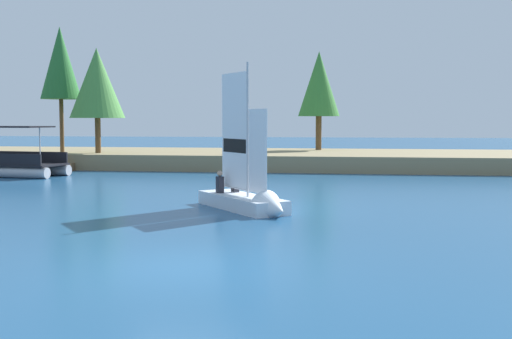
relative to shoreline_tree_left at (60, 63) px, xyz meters
The scene contains 8 objects.
ground_plane 31.51m from the shoreline_tree_left, 60.12° to the right, with size 200.00×200.00×0.00m, color navy.
shore_bank 16.77m from the shoreline_tree_left, ahead, with size 80.00×10.58×0.98m, color #897A56.
shoreline_tree_left is the anchor object (origin of this frame).
shoreline_tree_midleft 3.11m from the shoreline_tree_left, 12.70° to the right, with size 3.48×3.48×6.69m.
shoreline_tree_centre 17.51m from the shoreline_tree_left, 18.80° to the left, with size 2.92×2.92×6.91m.
wooden_dock 8.10m from the shoreline_tree_left, 73.47° to the right, with size 1.50×4.73×0.46m, color brown.
sailboat 24.84m from the shoreline_tree_left, 49.99° to the right, with size 4.00×4.61×5.40m.
pontoon_boat 9.13m from the shoreline_tree_left, 86.68° to the right, with size 5.92×3.38×2.76m.
Camera 1 is at (3.40, -12.90, 3.11)m, focal length 44.76 mm.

